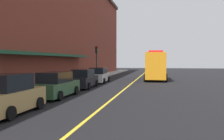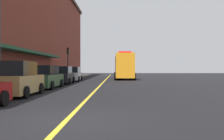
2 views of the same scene
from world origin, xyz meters
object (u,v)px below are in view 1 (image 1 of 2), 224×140
parked_car_2 (56,85)px  utility_truck (156,66)px  parked_car_1 (9,95)px  parked_car_4 (99,76)px  parking_meter_1 (80,74)px  parking_meter_0 (86,73)px  traffic_light_near (97,56)px  parked_car_3 (84,79)px

parked_car_2 → utility_truck: utility_truck is taller
parked_car_1 → parked_car_4: parked_car_1 is taller
parking_meter_1 → parked_car_1: bearing=-84.8°
parked_car_2 → parking_meter_0: size_ratio=3.60×
parked_car_2 → utility_truck: size_ratio=0.63×
parking_meter_0 → traffic_light_near: traffic_light_near is taller
parked_car_4 → parking_meter_0: (-1.46, -0.29, 0.24)m
parked_car_4 → parking_meter_1: 2.84m
parked_car_3 → utility_truck: size_ratio=0.65×
parked_car_3 → parking_meter_0: 5.56m
utility_truck → parking_meter_1: (-7.89, -7.21, -0.73)m
parked_car_3 → traffic_light_near: 10.46m
parked_car_4 → parked_car_1: bearing=177.9°
parking_meter_1 → traffic_light_near: bearing=89.5°
parked_car_3 → utility_truck: 12.32m
parking_meter_0 → parked_car_4: bearing=11.3°
parked_car_2 → traffic_light_near: (-1.28, 16.21, 2.33)m
parking_meter_1 → parking_meter_0: bearing=90.0°
parked_car_3 → parked_car_4: 5.66m
parking_meter_0 → parking_meter_1: 2.14m
parking_meter_0 → utility_truck: bearing=32.8°
parked_car_1 → parked_car_4: bearing=-0.2°
parking_meter_0 → parked_car_3: bearing=-75.1°
parked_car_1 → parked_car_3: parked_car_1 is taller
traffic_light_near → parked_car_3: bearing=-82.3°
parked_car_2 → parked_car_4: (0.12, 11.77, -0.01)m
parked_car_4 → utility_truck: 8.07m
parked_car_2 → traffic_light_near: 16.43m
parked_car_2 → parking_meter_1: 9.44m
parked_car_1 → parking_meter_1: parked_car_1 is taller
parked_car_2 → traffic_light_near: traffic_light_near is taller
parked_car_3 → parked_car_4: bearing=-2.2°
utility_truck → parked_car_2: bearing=-22.6°
parked_car_2 → parking_meter_0: parked_car_2 is taller
parked_car_3 → parking_meter_1: 3.54m
parking_meter_1 → traffic_light_near: (0.06, 6.87, 2.10)m
utility_truck → parking_meter_0: (-7.89, -5.08, -0.73)m
parked_car_1 → traffic_light_near: bearing=3.6°
parked_car_1 → traffic_light_near: size_ratio=0.97×
parked_car_3 → utility_truck: bearing=-33.6°
parked_car_2 → parked_car_3: bearing=0.2°
parked_car_4 → parking_meter_0: parked_car_4 is taller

